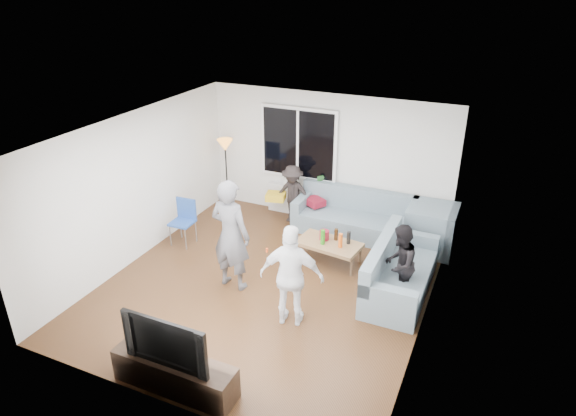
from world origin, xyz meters
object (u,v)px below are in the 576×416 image
at_px(television, 171,338).
at_px(sofa_right_section, 402,268).
at_px(player_left, 231,235).
at_px(spectator_right, 399,264).
at_px(spectator_back, 292,194).
at_px(sofa_back_section, 353,214).
at_px(floor_lamp, 227,176).
at_px(coffee_table, 329,253).
at_px(tv_console, 175,374).
at_px(player_right, 292,276).
at_px(side_chair, 182,223).

bearing_deg(television, sofa_right_section, 57.35).
height_order(player_left, television, player_left).
bearing_deg(television, spectator_right, 55.28).
xyz_separation_m(spectator_back, television, (0.53, -4.80, 0.16)).
xyz_separation_m(sofa_back_section, floor_lamp, (-2.79, -0.02, 0.36)).
relative_size(coffee_table, tv_console, 0.69).
distance_m(sofa_right_section, spectator_right, 0.32).
relative_size(sofa_back_section, spectator_back, 1.90).
relative_size(coffee_table, player_left, 0.59).
bearing_deg(player_right, spectator_back, -78.64).
distance_m(tv_console, television, 0.55).
bearing_deg(player_right, television, 54.29).
distance_m(spectator_right, spectator_back, 3.17).
height_order(coffee_table, side_chair, side_chair).
relative_size(sofa_right_section, tv_console, 1.25).
xyz_separation_m(sofa_right_section, player_left, (-2.53, -0.93, 0.50)).
height_order(tv_console, television, television).
height_order(player_right, tv_console, player_right).
distance_m(player_right, spectator_back, 3.31).
relative_size(player_right, spectator_right, 1.22).
relative_size(sofa_right_section, coffee_table, 1.82).
height_order(sofa_right_section, tv_console, sofa_right_section).
xyz_separation_m(sofa_back_section, side_chair, (-2.79, -1.68, 0.01)).
xyz_separation_m(floor_lamp, tv_console, (2.02, -4.75, -0.56)).
relative_size(sofa_back_section, sofa_right_section, 1.15).
distance_m(player_left, spectator_right, 2.64).
bearing_deg(floor_lamp, sofa_back_section, 0.32).
xyz_separation_m(side_chair, spectator_right, (4.07, -0.14, 0.21)).
bearing_deg(sofa_right_section, television, 147.35).
xyz_separation_m(coffee_table, spectator_back, (-1.23, 1.24, 0.40)).
bearing_deg(tv_console, player_left, 102.02).
xyz_separation_m(player_left, tv_console, (0.48, -2.26, -0.71)).
height_order(player_left, tv_console, player_left).
bearing_deg(sofa_right_section, floor_lamp, 69.01).
height_order(side_chair, tv_console, side_chair).
bearing_deg(sofa_right_section, player_left, 110.27).
height_order(coffee_table, television, television).
relative_size(side_chair, television, 0.76).
bearing_deg(side_chair, coffee_table, 7.85).
xyz_separation_m(spectator_right, television, (-2.05, -2.95, 0.13)).
height_order(sofa_right_section, floor_lamp, floor_lamp).
height_order(side_chair, player_left, player_left).
distance_m(spectator_right, television, 3.60).
bearing_deg(sofa_right_section, player_right, 138.25).
xyz_separation_m(sofa_right_section, television, (-2.05, -3.19, 0.34)).
bearing_deg(player_right, spectator_right, -149.06).
height_order(floor_lamp, spectator_right, floor_lamp).
bearing_deg(spectator_right, player_left, -71.56).
distance_m(sofa_right_section, player_right, 1.94).
bearing_deg(sofa_back_section, floor_lamp, -179.68).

